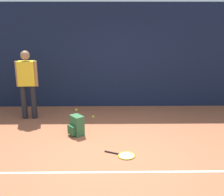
# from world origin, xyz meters

# --- Properties ---
(ground_plane) EXTENTS (12.00, 12.00, 0.00)m
(ground_plane) POSITION_xyz_m (0.00, 0.00, 0.00)
(ground_plane) COLOR #9E5638
(back_fence) EXTENTS (10.00, 0.10, 2.83)m
(back_fence) POSITION_xyz_m (0.00, 3.00, 1.41)
(back_fence) COLOR #141E38
(back_fence) RESTS_ON ground
(court_line) EXTENTS (9.00, 0.05, 0.00)m
(court_line) POSITION_xyz_m (0.00, -0.64, 0.00)
(court_line) COLOR white
(court_line) RESTS_ON ground
(tennis_player) EXTENTS (0.53, 0.23, 1.70)m
(tennis_player) POSITION_xyz_m (-2.05, 2.02, 0.97)
(tennis_player) COLOR black
(tennis_player) RESTS_ON ground
(tennis_racket) EXTENTS (0.63, 0.43, 0.03)m
(tennis_racket) POSITION_xyz_m (0.24, -0.06, 0.01)
(tennis_racket) COLOR black
(tennis_racket) RESTS_ON ground
(backpack) EXTENTS (0.38, 0.38, 0.44)m
(backpack) POSITION_xyz_m (-0.77, 0.94, 0.21)
(backpack) COLOR #2D6038
(backpack) RESTS_ON ground
(tennis_ball_near_player) EXTENTS (0.07, 0.07, 0.07)m
(tennis_ball_near_player) POSITION_xyz_m (-0.45, 1.99, 0.03)
(tennis_ball_near_player) COLOR #CCE033
(tennis_ball_near_player) RESTS_ON ground
(tennis_ball_by_fence) EXTENTS (0.07, 0.07, 0.07)m
(tennis_ball_by_fence) POSITION_xyz_m (-0.94, 2.54, 0.03)
(tennis_ball_by_fence) COLOR #CCE033
(tennis_ball_by_fence) RESTS_ON ground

